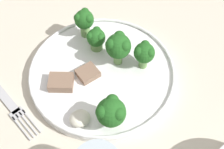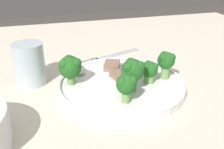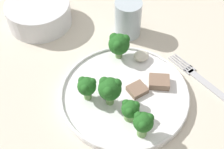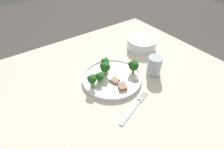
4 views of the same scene
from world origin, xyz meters
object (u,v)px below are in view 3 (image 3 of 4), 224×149
at_px(cream_bowl, 39,14).
at_px(drinking_glass, 128,20).
at_px(fork, 205,82).
at_px(dinner_plate, 125,94).

bearing_deg(cream_bowl, drinking_glass, -28.85).
bearing_deg(drinking_glass, cream_bowl, 151.15).
bearing_deg(fork, drinking_glass, 116.69).
bearing_deg(cream_bowl, fork, -46.21).
xyz_separation_m(dinner_plate, drinking_glass, (0.08, 0.18, 0.03)).
xyz_separation_m(cream_bowl, drinking_glass, (0.20, -0.11, 0.01)).
relative_size(dinner_plate, cream_bowl, 1.66).
relative_size(cream_bowl, drinking_glass, 1.76).
relative_size(fork, drinking_glass, 2.10).
distance_m(fork, cream_bowl, 0.44).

